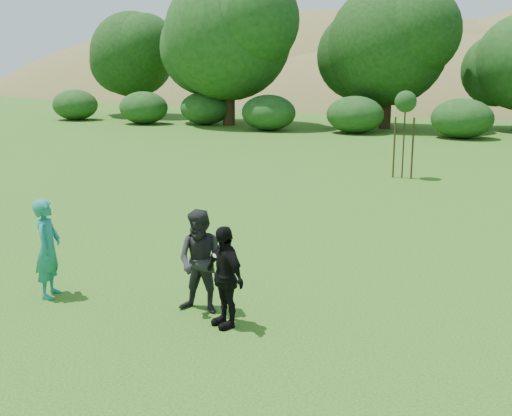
% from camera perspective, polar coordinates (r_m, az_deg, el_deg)
% --- Properties ---
extents(ground, '(120.00, 120.00, 0.00)m').
position_cam_1_polar(ground, '(9.74, -7.60, -9.93)').
color(ground, '#19470C').
rests_on(ground, ground).
extents(player_teal, '(0.59, 0.70, 1.62)m').
position_cam_1_polar(player_teal, '(10.91, -18.02, -3.43)').
color(player_teal, '#1B7D70').
rests_on(player_teal, ground).
extents(player_grey, '(0.84, 0.69, 1.60)m').
position_cam_1_polar(player_grey, '(9.77, -4.86, -4.78)').
color(player_grey, '#232426').
rests_on(player_grey, ground).
extents(player_black, '(0.94, 0.76, 1.50)m').
position_cam_1_polar(player_black, '(9.25, -2.82, -6.10)').
color(player_black, black).
rests_on(player_black, ground).
extents(frisbee, '(0.27, 0.27, 0.04)m').
position_cam_1_polar(frisbee, '(9.26, -3.03, -4.22)').
color(frisbee, white).
rests_on(frisbee, ground).
extents(sapling, '(0.70, 0.70, 2.85)m').
position_cam_1_polar(sapling, '(21.45, 13.15, 8.99)').
color(sapling, '#352415').
rests_on(sapling, ground).
extents(hillside, '(150.00, 72.00, 52.00)m').
position_cam_1_polar(hillside, '(77.78, 20.45, 0.41)').
color(hillside, olive).
rests_on(hillside, ground).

